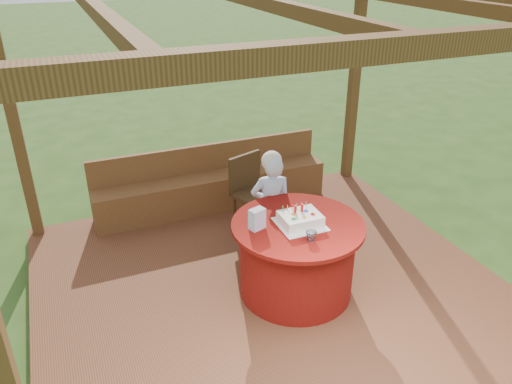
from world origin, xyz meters
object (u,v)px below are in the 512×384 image
(bench, at_px, (212,187))
(birthday_cake, at_px, (300,219))
(chair, at_px, (252,189))
(elderly_woman, at_px, (271,205))
(table, at_px, (297,257))
(drinking_glass, at_px, (311,236))
(gift_bag, at_px, (257,219))

(bench, distance_m, birthday_cake, 2.11)
(chair, bearing_deg, bench, 111.30)
(elderly_woman, bearing_deg, bench, 99.78)
(table, bearing_deg, bench, 95.64)
(chair, height_order, elderly_woman, elderly_woman)
(bench, bearing_deg, birthday_cake, -84.18)
(elderly_woman, distance_m, drinking_glass, 1.00)
(bench, height_order, table, bench)
(bench, height_order, elderly_woman, elderly_woman)
(table, xyz_separation_m, drinking_glass, (-0.03, -0.31, 0.42))
(drinking_glass, bearing_deg, chair, 86.35)
(bench, distance_m, drinking_glass, 2.38)
(drinking_glass, bearing_deg, gift_bag, 133.55)
(elderly_woman, bearing_deg, birthday_cake, -91.85)
(gift_bag, bearing_deg, table, -27.53)
(gift_bag, bearing_deg, drinking_glass, -64.54)
(chair, relative_size, elderly_woman, 0.74)
(bench, relative_size, table, 2.41)
(bench, height_order, birthday_cake, birthday_cake)
(elderly_woman, xyz_separation_m, drinking_glass, (-0.06, -0.98, 0.19))
(table, xyz_separation_m, chair, (0.07, 1.31, 0.12))
(table, distance_m, birthday_cake, 0.43)
(table, distance_m, drinking_glass, 0.52)
(elderly_woman, xyz_separation_m, gift_bag, (-0.42, -0.61, 0.24))
(bench, xyz_separation_m, gift_bag, (-0.19, -1.94, 0.60))
(chair, bearing_deg, birthday_cake, -92.73)
(elderly_woman, relative_size, birthday_cake, 2.91)
(elderly_woman, bearing_deg, drinking_glass, -93.62)
(elderly_woman, height_order, drinking_glass, elderly_woman)
(gift_bag, bearing_deg, bench, 66.41)
(chair, height_order, gift_bag, gift_bag)
(elderly_woman, distance_m, gift_bag, 0.78)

